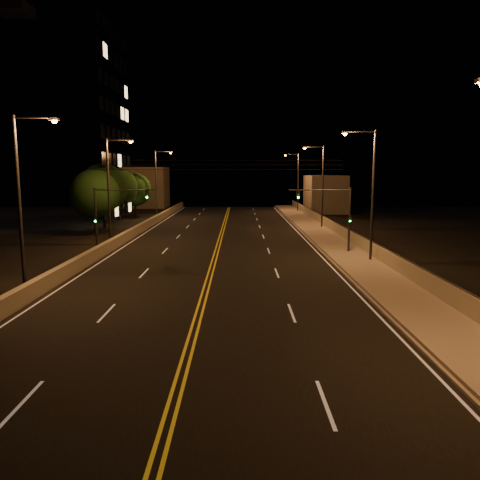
{
  "coord_description": "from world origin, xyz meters",
  "views": [
    {
      "loc": [
        1.95,
        -11.48,
        6.82
      ],
      "look_at": [
        2.0,
        18.0,
        2.5
      ],
      "focal_mm": 35.0,
      "sensor_mm": 36.0,
      "label": 1
    }
  ],
  "objects_px": {
    "streetlight_6": "(158,180)",
    "tree_1": "(103,188)",
    "building_tower": "(20,122)",
    "tree_3": "(135,189)",
    "streetlight_1": "(370,188)",
    "traffic_signal_right": "(337,212)",
    "streetlight_2": "(321,182)",
    "streetlight_5": "(111,184)",
    "streetlight_4": "(23,193)",
    "tree_2": "(118,188)",
    "streetlight_3": "(297,179)",
    "tree_0": "(95,194)",
    "traffic_signal_left": "(109,212)"
  },
  "relations": [
    {
      "from": "streetlight_6",
      "to": "tree_1",
      "type": "xyz_separation_m",
      "value": [
        -4.53,
        -11.94,
        -0.72
      ]
    },
    {
      "from": "traffic_signal_right",
      "to": "streetlight_5",
      "type": "bearing_deg",
      "value": 164.56
    },
    {
      "from": "streetlight_1",
      "to": "traffic_signal_right",
      "type": "height_order",
      "value": "streetlight_1"
    },
    {
      "from": "streetlight_3",
      "to": "streetlight_6",
      "type": "relative_size",
      "value": 1.0
    },
    {
      "from": "streetlight_4",
      "to": "building_tower",
      "type": "bearing_deg",
      "value": 114.39
    },
    {
      "from": "building_tower",
      "to": "tree_1",
      "type": "bearing_deg",
      "value": -18.09
    },
    {
      "from": "streetlight_6",
      "to": "tree_1",
      "type": "bearing_deg",
      "value": -110.79
    },
    {
      "from": "tree_0",
      "to": "tree_3",
      "type": "xyz_separation_m",
      "value": [
        -0.12,
        19.88,
        -0.25
      ]
    },
    {
      "from": "streetlight_5",
      "to": "tree_0",
      "type": "bearing_deg",
      "value": 119.2
    },
    {
      "from": "streetlight_2",
      "to": "streetlight_4",
      "type": "bearing_deg",
      "value": -125.99
    },
    {
      "from": "tree_0",
      "to": "tree_1",
      "type": "distance_m",
      "value": 6.88
    },
    {
      "from": "building_tower",
      "to": "tree_2",
      "type": "bearing_deg",
      "value": 29.1
    },
    {
      "from": "traffic_signal_left",
      "to": "traffic_signal_right",
      "type": "bearing_deg",
      "value": 0.0
    },
    {
      "from": "streetlight_3",
      "to": "streetlight_1",
      "type": "bearing_deg",
      "value": -90.0
    },
    {
      "from": "streetlight_1",
      "to": "tree_2",
      "type": "xyz_separation_m",
      "value": [
        -26.62,
        31.75,
        -1.05
      ]
    },
    {
      "from": "streetlight_5",
      "to": "traffic_signal_right",
      "type": "bearing_deg",
      "value": -15.44
    },
    {
      "from": "streetlight_3",
      "to": "tree_3",
      "type": "distance_m",
      "value": 26.64
    },
    {
      "from": "streetlight_4",
      "to": "tree_3",
      "type": "height_order",
      "value": "streetlight_4"
    },
    {
      "from": "streetlight_5",
      "to": "tree_0",
      "type": "height_order",
      "value": "streetlight_5"
    },
    {
      "from": "tree_1",
      "to": "tree_3",
      "type": "bearing_deg",
      "value": 86.11
    },
    {
      "from": "streetlight_3",
      "to": "tree_2",
      "type": "xyz_separation_m",
      "value": [
        -26.62,
        -12.34,
        -1.05
      ]
    },
    {
      "from": "streetlight_3",
      "to": "tree_1",
      "type": "relative_size",
      "value": 1.26
    },
    {
      "from": "streetlight_5",
      "to": "tree_1",
      "type": "distance_m",
      "value": 13.87
    },
    {
      "from": "streetlight_6",
      "to": "traffic_signal_right",
      "type": "relative_size",
      "value": 1.77
    },
    {
      "from": "tree_1",
      "to": "traffic_signal_left",
      "type": "bearing_deg",
      "value": -72.85
    },
    {
      "from": "streetlight_5",
      "to": "tree_2",
      "type": "distance_m",
      "value": 23.19
    },
    {
      "from": "streetlight_5",
      "to": "streetlight_6",
      "type": "relative_size",
      "value": 1.0
    },
    {
      "from": "traffic_signal_right",
      "to": "traffic_signal_left",
      "type": "xyz_separation_m",
      "value": [
        -18.67,
        0.0,
        0.0
      ]
    },
    {
      "from": "streetlight_3",
      "to": "streetlight_6",
      "type": "bearing_deg",
      "value": -155.27
    },
    {
      "from": "streetlight_4",
      "to": "tree_2",
      "type": "xyz_separation_m",
      "value": [
        -5.15,
        40.4,
        -1.05
      ]
    },
    {
      "from": "traffic_signal_left",
      "to": "tree_1",
      "type": "xyz_separation_m",
      "value": [
        -5.74,
        18.58,
        1.36
      ]
    },
    {
      "from": "traffic_signal_right",
      "to": "tree_0",
      "type": "relative_size",
      "value": 0.79
    },
    {
      "from": "traffic_signal_left",
      "to": "tree_3",
      "type": "xyz_separation_m",
      "value": [
        -4.85,
        31.67,
        0.64
      ]
    },
    {
      "from": "building_tower",
      "to": "tree_1",
      "type": "distance_m",
      "value": 14.2
    },
    {
      "from": "tree_3",
      "to": "streetlight_5",
      "type": "bearing_deg",
      "value": -82.07
    },
    {
      "from": "streetlight_3",
      "to": "streetlight_4",
      "type": "distance_m",
      "value": 56.95
    },
    {
      "from": "streetlight_2",
      "to": "streetlight_1",
      "type": "bearing_deg",
      "value": -90.0
    },
    {
      "from": "streetlight_6",
      "to": "tree_2",
      "type": "distance_m",
      "value": 5.8
    },
    {
      "from": "streetlight_4",
      "to": "traffic_signal_right",
      "type": "bearing_deg",
      "value": 31.82
    },
    {
      "from": "streetlight_3",
      "to": "building_tower",
      "type": "bearing_deg",
      "value": -153.9
    },
    {
      "from": "streetlight_2",
      "to": "streetlight_4",
      "type": "xyz_separation_m",
      "value": [
        -21.48,
        -29.57,
        0.0
      ]
    },
    {
      "from": "streetlight_6",
      "to": "tree_2",
      "type": "height_order",
      "value": "streetlight_6"
    },
    {
      "from": "streetlight_4",
      "to": "tree_2",
      "type": "bearing_deg",
      "value": 97.26
    },
    {
      "from": "building_tower",
      "to": "tree_2",
      "type": "xyz_separation_m",
      "value": [
        10.52,
        5.85,
        -8.36
      ]
    },
    {
      "from": "tree_1",
      "to": "building_tower",
      "type": "bearing_deg",
      "value": 161.91
    },
    {
      "from": "building_tower",
      "to": "streetlight_5",
      "type": "bearing_deg",
      "value": -46.88
    },
    {
      "from": "streetlight_4",
      "to": "traffic_signal_right",
      "type": "distance_m",
      "value": 23.48
    },
    {
      "from": "streetlight_5",
      "to": "building_tower",
      "type": "relative_size",
      "value": 0.36
    },
    {
      "from": "streetlight_2",
      "to": "streetlight_3",
      "type": "distance_m",
      "value": 23.18
    },
    {
      "from": "streetlight_2",
      "to": "streetlight_5",
      "type": "xyz_separation_m",
      "value": [
        -21.48,
        -11.75,
        0.0
      ]
    }
  ]
}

